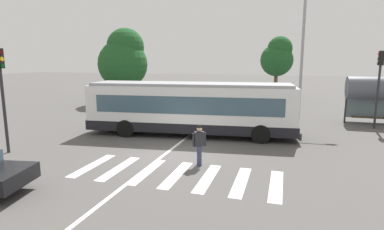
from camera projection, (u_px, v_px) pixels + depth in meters
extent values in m
plane|color=#514F4C|center=(175.00, 155.00, 14.59)|extent=(160.00, 160.00, 0.00)
cylinder|color=black|center=(259.00, 125.00, 18.76)|extent=(1.03, 0.41, 1.00)
cylinder|color=black|center=(261.00, 134.00, 16.49)|extent=(1.03, 0.41, 1.00)
cylinder|color=black|center=(140.00, 121.00, 20.12)|extent=(1.03, 0.41, 1.00)
cylinder|color=black|center=(126.00, 128.00, 17.85)|extent=(1.03, 0.41, 1.00)
cube|color=white|center=(190.00, 108.00, 18.15)|extent=(12.01, 3.80, 2.55)
cube|color=black|center=(190.00, 124.00, 18.32)|extent=(12.13, 3.84, 0.55)
cube|color=#3D5666|center=(190.00, 102.00, 18.10)|extent=(10.60, 3.70, 0.96)
cube|color=#3D5666|center=(296.00, 107.00, 17.05)|extent=(0.28, 2.24, 1.63)
cube|color=black|center=(297.00, 91.00, 16.90)|extent=(0.27, 1.93, 0.28)
cube|color=#99999E|center=(190.00, 84.00, 17.91)|extent=(11.51, 3.55, 0.16)
cube|color=#28282B|center=(297.00, 132.00, 17.28)|extent=(0.39, 2.55, 0.36)
cylinder|color=#333856|center=(199.00, 155.00, 13.10)|extent=(0.16, 0.16, 0.85)
cylinder|color=#333856|center=(200.00, 156.00, 12.95)|extent=(0.16, 0.16, 0.85)
cube|color=#232328|center=(199.00, 139.00, 12.90)|extent=(0.48, 0.43, 0.60)
cylinder|color=#232328|center=(194.00, 140.00, 12.84)|extent=(0.10, 0.10, 0.55)
cylinder|color=#232328|center=(205.00, 139.00, 12.96)|extent=(0.10, 0.10, 0.55)
sphere|color=tan|center=(199.00, 129.00, 12.83)|extent=(0.22, 0.22, 0.22)
sphere|color=black|center=(199.00, 128.00, 12.82)|extent=(0.19, 0.19, 0.19)
cylinder|color=black|center=(17.00, 177.00, 10.92)|extent=(0.66, 0.31, 0.64)
cylinder|color=black|center=(171.00, 101.00, 31.23)|extent=(0.23, 0.65, 0.64)
cylinder|color=black|center=(187.00, 101.00, 30.82)|extent=(0.23, 0.65, 0.64)
cylinder|color=black|center=(161.00, 105.00, 28.56)|extent=(0.23, 0.65, 0.64)
cylinder|color=black|center=(179.00, 105.00, 28.16)|extent=(0.23, 0.65, 0.64)
cube|color=#38383D|center=(175.00, 100.00, 29.64)|extent=(2.01, 4.57, 0.52)
cube|color=#3D5666|center=(174.00, 95.00, 29.47)|extent=(1.69, 2.23, 0.44)
cube|color=#38383D|center=(174.00, 93.00, 29.43)|extent=(1.61, 2.04, 0.09)
cylinder|color=black|center=(196.00, 102.00, 30.43)|extent=(0.21, 0.64, 0.64)
cylinder|color=black|center=(213.00, 103.00, 29.93)|extent=(0.21, 0.64, 0.64)
cylinder|color=black|center=(187.00, 106.00, 27.81)|extent=(0.21, 0.64, 0.64)
cylinder|color=black|center=(205.00, 107.00, 27.31)|extent=(0.21, 0.64, 0.64)
cube|color=white|center=(201.00, 101.00, 28.82)|extent=(1.89, 4.53, 0.52)
cube|color=#3D5666|center=(200.00, 96.00, 28.65)|extent=(1.64, 2.19, 0.44)
cube|color=white|center=(200.00, 94.00, 28.62)|extent=(1.56, 2.00, 0.09)
cylinder|color=black|center=(223.00, 102.00, 30.11)|extent=(0.23, 0.65, 0.64)
cylinder|color=black|center=(241.00, 103.00, 29.71)|extent=(0.23, 0.65, 0.64)
cylinder|color=black|center=(219.00, 106.00, 27.44)|extent=(0.23, 0.65, 0.64)
cylinder|color=black|center=(238.00, 107.00, 27.04)|extent=(0.23, 0.65, 0.64)
cube|color=#B7BABF|center=(230.00, 101.00, 28.52)|extent=(2.02, 4.58, 0.52)
cube|color=#3D5666|center=(230.00, 96.00, 28.35)|extent=(1.70, 2.23, 0.44)
cube|color=#B7BABF|center=(230.00, 94.00, 28.32)|extent=(1.62, 2.05, 0.09)
cylinder|color=black|center=(253.00, 104.00, 28.95)|extent=(0.23, 0.65, 0.64)
cylinder|color=black|center=(271.00, 105.00, 28.55)|extent=(0.23, 0.65, 0.64)
cylinder|color=black|center=(251.00, 109.00, 26.28)|extent=(0.23, 0.65, 0.64)
cylinder|color=black|center=(271.00, 109.00, 25.88)|extent=(0.23, 0.65, 0.64)
cube|color=#234293|center=(262.00, 103.00, 27.36)|extent=(2.02, 4.58, 0.52)
cube|color=#3D5666|center=(262.00, 98.00, 27.19)|extent=(1.70, 2.23, 0.44)
cube|color=#234293|center=(262.00, 95.00, 27.16)|extent=(1.62, 2.05, 0.09)
cylinder|color=#28282B|center=(4.00, 111.00, 14.57)|extent=(0.14, 0.14, 3.98)
cylinder|color=#410907|center=(1.00, 52.00, 14.05)|extent=(0.04, 0.20, 0.20)
cylinder|color=yellow|center=(2.00, 59.00, 14.10)|extent=(0.04, 0.20, 0.20)
cylinder|color=#093B10|center=(3.00, 66.00, 14.15)|extent=(0.04, 0.20, 0.20)
cylinder|color=#28282B|center=(377.00, 97.00, 19.79)|extent=(0.14, 0.14, 4.02)
cube|color=black|center=(381.00, 58.00, 19.36)|extent=(0.28, 0.32, 0.90)
cylinder|color=red|center=(379.00, 54.00, 19.36)|extent=(0.04, 0.20, 0.20)
cylinder|color=#463707|center=(378.00, 59.00, 19.41)|extent=(0.04, 0.20, 0.20)
cylinder|color=#093B10|center=(378.00, 63.00, 19.46)|extent=(0.04, 0.20, 0.20)
cylinder|color=#28282B|center=(346.00, 106.00, 21.80)|extent=(0.12, 0.12, 2.30)
cube|color=slate|center=(375.00, 105.00, 21.88)|extent=(3.83, 0.04, 1.93)
cylinder|color=#515660|center=(380.00, 88.00, 21.01)|extent=(4.06, 1.54, 1.54)
cube|color=#4C3823|center=(377.00, 118.00, 21.36)|extent=(3.19, 0.36, 0.08)
cylinder|color=#939399|center=(302.00, 52.00, 22.46)|extent=(0.20, 0.20, 9.80)
cylinder|color=brown|center=(124.00, 92.00, 31.84)|extent=(0.36, 0.36, 2.20)
sphere|color=#1E5123|center=(123.00, 64.00, 31.35)|extent=(4.93, 4.93, 4.93)
sphere|color=#1E5123|center=(126.00, 47.00, 31.20)|extent=(3.70, 3.70, 3.70)
cylinder|color=brown|center=(275.00, 87.00, 32.12)|extent=(0.36, 0.36, 3.19)
sphere|color=#1E5123|center=(277.00, 60.00, 31.65)|extent=(3.27, 3.27, 3.27)
sphere|color=#1E5123|center=(280.00, 48.00, 31.36)|extent=(2.46, 2.46, 2.46)
cube|color=silver|center=(93.00, 165.00, 13.10)|extent=(0.45, 2.95, 0.01)
cube|color=silver|center=(119.00, 168.00, 12.74)|extent=(0.45, 2.95, 0.01)
cube|color=silver|center=(147.00, 171.00, 12.39)|extent=(0.45, 2.95, 0.01)
cube|color=silver|center=(176.00, 174.00, 12.04)|extent=(0.45, 2.95, 0.01)
cube|color=silver|center=(208.00, 178.00, 11.69)|extent=(0.45, 2.95, 0.01)
cube|color=silver|center=(241.00, 182.00, 11.34)|extent=(0.45, 2.95, 0.01)
cube|color=silver|center=(276.00, 185.00, 10.99)|extent=(0.45, 2.95, 0.01)
cube|color=silver|center=(179.00, 143.00, 16.61)|extent=(0.16, 24.00, 0.01)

